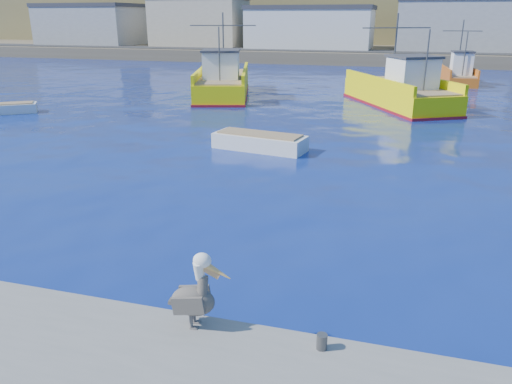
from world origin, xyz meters
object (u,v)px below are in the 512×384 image
skiff_mid (260,143)px  pelican (195,295)px  trawler_yellow_b (400,92)px  boat_orange (459,74)px  skiff_left (6,109)px  trawler_yellow_a (223,83)px

skiff_mid → pelican: bearing=-78.8°
trawler_yellow_b → boat_orange: 15.43m
trawler_yellow_b → skiff_mid: (-6.42, -14.82, -0.72)m
trawler_yellow_b → skiff_mid: 16.17m
boat_orange → skiff_left: 39.55m
trawler_yellow_a → trawler_yellow_b: size_ratio=1.06×
trawler_yellow_a → skiff_left: trawler_yellow_a is taller
boat_orange → skiff_left: bearing=-141.0°
trawler_yellow_b → skiff_mid: bearing=-113.4°
trawler_yellow_b → boat_orange: (5.20, 14.53, -0.07)m
skiff_left → skiff_mid: skiff_mid is taller
trawler_yellow_b → skiff_left: (-25.54, -10.34, -0.76)m
trawler_yellow_a → skiff_left: bearing=-134.7°
boat_orange → skiff_mid: size_ratio=1.46×
pelican → skiff_left: bearing=138.2°
skiff_left → skiff_mid: size_ratio=0.83×
boat_orange → pelican: boat_orange is taller
trawler_yellow_a → skiff_mid: bearing=-64.5°
skiff_left → boat_orange: bearing=39.0°
trawler_yellow_a → skiff_mid: 17.81m
boat_orange → skiff_mid: boat_orange is taller
trawler_yellow_b → skiff_left: size_ratio=2.93×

